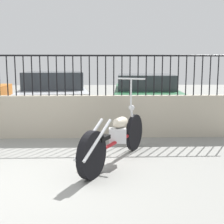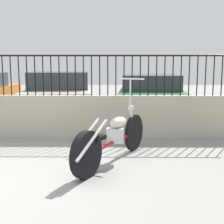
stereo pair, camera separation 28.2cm
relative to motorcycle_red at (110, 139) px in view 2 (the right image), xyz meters
name	(u,v)px [view 2 (the right image)]	position (x,y,z in m)	size (l,w,h in m)	color
low_wall	(40,116)	(-1.57, 1.89, 0.05)	(8.72, 0.18, 0.92)	#B2A893
fence_railing	(39,69)	(-1.57, 1.89, 1.08)	(8.72, 0.04, 0.87)	black
motorcycle_red	(110,139)	(0.00, 0.00, 0.00)	(1.18, 2.11, 1.36)	black
car_silver	(60,94)	(-1.58, 4.40, 0.29)	(2.26, 4.60, 1.38)	black
car_green	(150,95)	(1.12, 4.50, 0.26)	(2.03, 4.45, 1.30)	black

